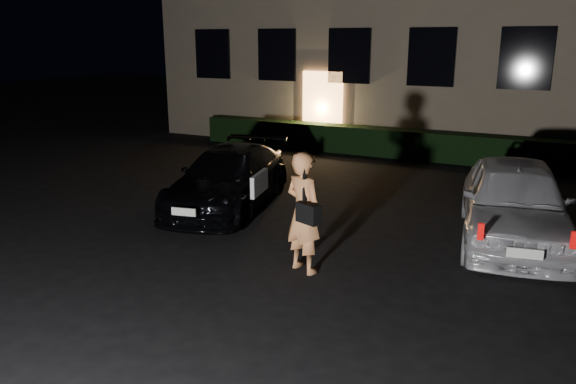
% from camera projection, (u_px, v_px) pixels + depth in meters
% --- Properties ---
extents(ground, '(80.00, 80.00, 0.00)m').
position_uv_depth(ground, '(239.00, 294.00, 8.01)').
color(ground, black).
rests_on(ground, ground).
extents(hedge, '(15.00, 0.70, 0.85)m').
position_uv_depth(hedge, '(422.00, 145.00, 16.92)').
color(hedge, black).
rests_on(hedge, ground).
extents(sedan, '(2.63, 4.62, 1.26)m').
position_uv_depth(sedan, '(229.00, 178.00, 12.06)').
color(sedan, black).
rests_on(sedan, ground).
extents(hatch, '(2.48, 4.59, 1.48)m').
position_uv_depth(hatch, '(514.00, 201.00, 9.94)').
color(hatch, silver).
rests_on(hatch, ground).
extents(man, '(0.81, 0.70, 1.91)m').
position_uv_depth(man, '(304.00, 212.00, 8.59)').
color(man, '#E58E52').
rests_on(man, ground).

